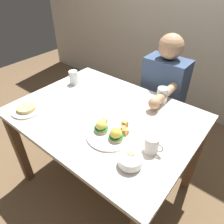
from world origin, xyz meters
name	(u,v)px	position (x,y,z in m)	size (l,w,h in m)	color
ground_plane	(106,181)	(0.00, 0.00, 0.00)	(6.00, 6.00, 0.00)	brown
dining_table	(105,125)	(0.00, 0.00, 0.63)	(1.20, 0.90, 0.74)	silver
eggs_benedict_plate	(110,132)	(0.17, -0.14, 0.76)	(0.27, 0.27, 0.09)	white
fruit_bowl	(130,160)	(0.38, -0.24, 0.77)	(0.12, 0.12, 0.06)	white
coffee_mug	(152,144)	(0.41, -0.10, 0.79)	(0.11, 0.08, 0.09)	white
fork	(156,124)	(0.32, 0.11, 0.74)	(0.09, 0.15, 0.00)	silver
water_glass_near	(162,96)	(0.23, 0.36, 0.79)	(0.08, 0.08, 0.11)	silver
water_glass_far	(74,78)	(-0.46, 0.15, 0.79)	(0.07, 0.07, 0.11)	silver
side_plate	(27,109)	(-0.42, -0.31, 0.75)	(0.20, 0.20, 0.04)	white
diner_person	(162,94)	(0.12, 0.60, 0.65)	(0.34, 0.54, 1.14)	#33333D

